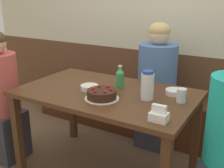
# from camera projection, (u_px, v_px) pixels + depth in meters

# --- Properties ---
(back_wall) EXTENTS (4.80, 0.04, 2.50)m
(back_wall) POSITION_uv_depth(u_px,v_px,m) (159.00, 16.00, 2.91)
(back_wall) COLOR brown
(back_wall) RESTS_ON ground_plane
(bench_seat) EXTENTS (2.73, 0.38, 0.47)m
(bench_seat) POSITION_uv_depth(u_px,v_px,m) (147.00, 113.00, 3.04)
(bench_seat) COLOR #472314
(bench_seat) RESTS_ON ground_plane
(dining_table) EXTENTS (1.38, 0.83, 0.75)m
(dining_table) POSITION_uv_depth(u_px,v_px,m) (106.00, 102.00, 2.23)
(dining_table) COLOR #4C2D19
(dining_table) RESTS_ON ground_plane
(birthday_cake) EXTENTS (0.25, 0.25, 0.09)m
(birthday_cake) POSITION_uv_depth(u_px,v_px,m) (102.00, 94.00, 2.04)
(birthday_cake) COLOR white
(birthday_cake) RESTS_ON dining_table
(water_pitcher) EXTENTS (0.09, 0.09, 0.21)m
(water_pitcher) POSITION_uv_depth(u_px,v_px,m) (147.00, 85.00, 2.01)
(water_pitcher) COLOR white
(water_pitcher) RESTS_ON dining_table
(soju_bottle) EXTENTS (0.07, 0.07, 0.18)m
(soju_bottle) POSITION_uv_depth(u_px,v_px,m) (120.00, 77.00, 2.27)
(soju_bottle) COLOR #388E4C
(soju_bottle) RESTS_ON dining_table
(napkin_holder) EXTENTS (0.11, 0.08, 0.11)m
(napkin_holder) POSITION_uv_depth(u_px,v_px,m) (159.00, 115.00, 1.68)
(napkin_holder) COLOR white
(napkin_holder) RESTS_ON dining_table
(bowl_soup_white) EXTENTS (0.14, 0.14, 0.04)m
(bowl_soup_white) POSITION_uv_depth(u_px,v_px,m) (89.00, 87.00, 2.23)
(bowl_soup_white) COLOR white
(bowl_soup_white) RESTS_ON dining_table
(bowl_rice_small) EXTENTS (0.14, 0.14, 0.04)m
(bowl_rice_small) POSITION_uv_depth(u_px,v_px,m) (174.00, 92.00, 2.13)
(bowl_rice_small) COLOR white
(bowl_rice_small) RESTS_ON dining_table
(glass_water_tall) EXTENTS (0.07, 0.07, 0.10)m
(glass_water_tall) POSITION_uv_depth(u_px,v_px,m) (181.00, 95.00, 1.97)
(glass_water_tall) COLOR silver
(glass_water_tall) RESTS_ON dining_table
(person_teal_shirt) EXTENTS (0.37, 0.37, 1.23)m
(person_teal_shirt) POSITION_uv_depth(u_px,v_px,m) (157.00, 87.00, 2.72)
(person_teal_shirt) COLOR #33333D
(person_teal_shirt) RESTS_ON ground_plane
(person_pale_blue_shirt) EXTENTS (0.34, 0.33, 1.19)m
(person_pale_blue_shirt) POSITION_uv_depth(u_px,v_px,m) (1.00, 100.00, 2.51)
(person_pale_blue_shirt) COLOR #33333D
(person_pale_blue_shirt) RESTS_ON ground_plane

